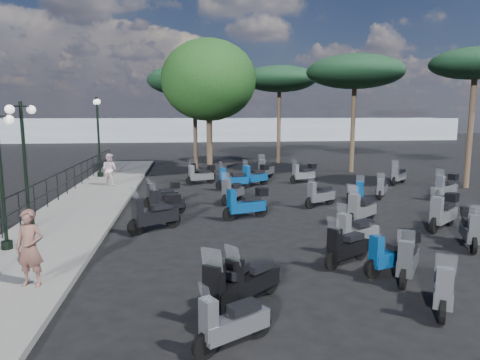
{
  "coord_description": "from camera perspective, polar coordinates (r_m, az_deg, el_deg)",
  "views": [
    {
      "loc": [
        -2.51,
        -14.59,
        3.69
      ],
      "look_at": [
        -0.53,
        1.23,
        1.2
      ],
      "focal_mm": 32.0,
      "sensor_mm": 36.0,
      "label": 1
    }
  ],
  "objects": [
    {
      "name": "scooter_11",
      "position": [
        23.67,
        -5.21,
        0.99
      ],
      "size": [
        1.56,
        0.81,
        1.31
      ],
      "rotation": [
        0.0,
        0.0,
        1.95
      ],
      "color": "black",
      "rests_on": "ground"
    },
    {
      "name": "scooter_18",
      "position": [
        10.61,
        19.69,
        -9.33
      ],
      "size": [
        1.51,
        0.73,
        1.25
      ],
      "rotation": [
        0.0,
        0.0,
        1.9
      ],
      "color": "black",
      "rests_on": "ground"
    },
    {
      "name": "pine_2",
      "position": [
        29.01,
        -6.09,
        13.01
      ],
      "size": [
        6.19,
        6.19,
        6.9
      ],
      "color": "#38281E",
      "rests_on": "ground"
    },
    {
      "name": "scooter_12",
      "position": [
        10.37,
        21.51,
        -9.73
      ],
      "size": [
        1.1,
        1.42,
        1.31
      ],
      "rotation": [
        0.0,
        0.0,
        2.52
      ],
      "color": "black",
      "rests_on": "ground"
    },
    {
      "name": "distant_hills",
      "position": [
        59.68,
        -4.76,
        6.75
      ],
      "size": [
        70.0,
        8.0,
        3.0
      ],
      "primitive_type": "cube",
      "color": "gray",
      "rests_on": "ground"
    },
    {
      "name": "scooter_29",
      "position": [
        23.8,
        20.38,
        0.51
      ],
      "size": [
        1.3,
        1.17,
        1.31
      ],
      "rotation": [
        0.0,
        0.0,
        2.3
      ],
      "color": "black",
      "rests_on": "ground"
    },
    {
      "name": "scooter_27",
      "position": [
        19.73,
        18.4,
        -1.15
      ],
      "size": [
        0.91,
        1.29,
        1.18
      ],
      "rotation": [
        0.0,
        0.0,
        2.56
      ],
      "color": "black",
      "rests_on": "ground"
    },
    {
      "name": "broadleaf_tree",
      "position": [
        25.86,
        -4.19,
        13.11
      ],
      "size": [
        5.61,
        5.61,
        8.0
      ],
      "color": "#38281E",
      "rests_on": "ground"
    },
    {
      "name": "scooter_1",
      "position": [
        8.56,
        1.44,
        -13.35
      ],
      "size": [
        1.3,
        1.17,
        1.31
      ],
      "rotation": [
        0.0,
        0.0,
        2.3
      ],
      "color": "black",
      "rests_on": "ground"
    },
    {
      "name": "scooter_2",
      "position": [
        15.65,
        -9.86,
        -3.18
      ],
      "size": [
        1.36,
        1.1,
        1.32
      ],
      "rotation": [
        0.0,
        0.0,
        2.23
      ],
      "color": "black",
      "rests_on": "ground"
    },
    {
      "name": "scooter_16",
      "position": [
        21.76,
        2.03,
        0.54
      ],
      "size": [
        1.59,
        1.11,
        1.42
      ],
      "rotation": [
        0.0,
        0.0,
        2.13
      ],
      "color": "black",
      "rests_on": "ground"
    },
    {
      "name": "sidewalk",
      "position": [
        18.4,
        -19.55,
        -2.97
      ],
      "size": [
        3.0,
        30.0,
        0.15
      ],
      "primitive_type": "cube",
      "color": "slate",
      "rests_on": "ground"
    },
    {
      "name": "pine_1",
      "position": [
        27.98,
        15.1,
        13.74
      ],
      "size": [
        5.96,
        5.96,
        7.27
      ],
      "color": "#38281E",
      "rests_on": "ground"
    },
    {
      "name": "pine_3",
      "position": [
        24.08,
        28.92,
        13.33
      ],
      "size": [
        4.28,
        4.28,
        6.81
      ],
      "color": "#38281E",
      "rests_on": "ground"
    },
    {
      "name": "railing",
      "position": [
        18.39,
        -23.77,
        -0.62
      ],
      "size": [
        0.04,
        26.04,
        1.1
      ],
      "color": "black",
      "rests_on": "sidewalk"
    },
    {
      "name": "scooter_14",
      "position": [
        15.17,
        15.74,
        -3.68
      ],
      "size": [
        1.48,
        1.11,
        1.38
      ],
      "rotation": [
        0.0,
        0.0,
        2.19
      ],
      "color": "black",
      "rests_on": "ground"
    },
    {
      "name": "scooter_0",
      "position": [
        7.1,
        -1.11,
        -18.61
      ],
      "size": [
        1.35,
        0.87,
        1.2
      ],
      "rotation": [
        0.0,
        0.0,
        2.09
      ],
      "color": "black",
      "rests_on": "ground"
    },
    {
      "name": "scooter_19",
      "position": [
        12.03,
        15.17,
        -6.9
      ],
      "size": [
        1.58,
        1.0,
        1.4
      ],
      "rotation": [
        0.0,
        0.0,
        2.08
      ],
      "color": "black",
      "rests_on": "ground"
    },
    {
      "name": "ground",
      "position": [
        15.26,
        2.54,
        -5.13
      ],
      "size": [
        120.0,
        120.0,
        0.0
      ],
      "primitive_type": "plane",
      "color": "black",
      "rests_on": "ground"
    },
    {
      "name": "pedestrian_far",
      "position": [
        22.11,
        -17.02,
        1.35
      ],
      "size": [
        0.95,
        0.87,
        1.59
      ],
      "primitive_type": "imported",
      "rotation": [
        0.0,
        0.0,
        2.71
      ],
      "color": "beige",
      "rests_on": "sidewalk"
    },
    {
      "name": "scooter_21",
      "position": [
        14.89,
        15.85,
        -3.88
      ],
      "size": [
        1.43,
        1.22,
        1.41
      ],
      "rotation": [
        0.0,
        0.0,
        2.27
      ],
      "color": "black",
      "rests_on": "ground"
    },
    {
      "name": "scooter_15",
      "position": [
        17.28,
        10.58,
        -2.05
      ],
      "size": [
        1.48,
        0.98,
        1.32
      ],
      "rotation": [
        0.0,
        0.0,
        2.11
      ],
      "color": "black",
      "rests_on": "ground"
    },
    {
      "name": "scooter_6",
      "position": [
        8.08,
        -1.63,
        -14.32
      ],
      "size": [
        1.11,
        1.61,
        1.46
      ],
      "rotation": [
        0.0,
        0.0,
        2.57
      ],
      "color": "black",
      "rests_on": "ground"
    },
    {
      "name": "scooter_5",
      "position": [
        22.45,
        -5.21,
        0.66
      ],
      "size": [
        1.58,
        0.81,
        1.31
      ],
      "rotation": [
        0.0,
        0.0,
        1.93
      ],
      "color": "black",
      "rests_on": "ground"
    },
    {
      "name": "scooter_8",
      "position": [
        15.04,
        0.83,
        -3.25
      ],
      "size": [
        1.7,
        0.85,
        1.41
      ],
      "rotation": [
        0.0,
        0.0,
        1.92
      ],
      "color": "black",
      "rests_on": "ground"
    },
    {
      "name": "pine_0",
      "position": [
        32.13,
        5.29,
        13.23
      ],
      "size": [
        5.46,
        5.46,
        7.13
      ],
      "color": "#38281E",
      "rests_on": "ground"
    },
    {
      "name": "scooter_4",
      "position": [
        17.39,
        -10.31,
        -1.96
      ],
      "size": [
        1.44,
        0.84,
        1.23
      ],
      "rotation": [
        0.0,
        0.0,
        2.0
      ],
      "color": "black",
      "rests_on": "ground"
    },
    {
      "name": "scooter_9",
      "position": [
        17.66,
        -1.06,
        -1.63
      ],
      "size": [
        1.08,
        1.46,
        1.36
      ],
      "rotation": [
        0.0,
        0.0,
        2.53
      ],
      "color": "black",
      "rests_on": "ground"
    },
    {
      "name": "scooter_28",
      "position": [
        20.61,
        25.77,
        -0.86
      ],
      "size": [
        1.55,
        1.07,
        1.38
      ],
      "rotation": [
        0.0,
        0.0,
        2.12
      ],
      "color": "black",
      "rests_on": "ground"
    },
    {
      "name": "woman",
      "position": [
        9.88,
        -26.21,
        -8.14
      ],
      "size": [
        0.66,
        0.51,
        1.61
      ],
      "primitive_type": "imported",
      "rotation": [
        0.0,
        0.0,
        -0.22
      ],
      "color": "brown",
      "rests_on": "sidewalk"
    },
    {
      "name": "lamp_post_1",
      "position": [
        14.89,
        -26.8,
        2.86
      ],
      "size": [
        0.61,
        1.08,
        3.9
      ],
      "rotation": [
        0.0,
        0.0,
        -0.39
      ],
      "color": "black",
      "rests_on": "sidewalk"
    },
    {
      "name": "scooter_17",
      "position": [
        24.18,
        3.46,
        1.31
      ],
      "size": [
        1.15,
        1.59,
        1.47
      ],
      "rotation": [
        0.0,
        0.0,
        2.55
      ],
      "color": "black",
      "rests_on": "ground"
    },
    {
      "name": "scooter_25",
      "position": [
        13.53,
        28.32,
        -5.86
      ],
      "size": [
        0.91,
        1.55,
        1.32
      ],
      "rotation": [
        0.0,
        0.0,
        2.7
      ],
      "color": "black",
      "rests_on": "ground"
    },
    {
      "name": "scooter_3",
      "position": [
        13.72,
        -11.23,
        -4.5
      ],
      "size": [
        1.63,
        1.19,
        1.48
      ],
      "rotation": [
        0.0,
        0.0,
        2.15
      ],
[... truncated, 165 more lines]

